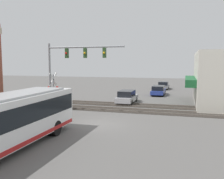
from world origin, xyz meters
The scene contains 9 objects.
ground_plane centered at (0.00, 0.00, 0.00)m, with size 120.00×120.00×0.00m, color #605E5B.
traffic_signal_gantry centered at (3.61, 3.99, 4.91)m, with size 0.42×7.58×6.59m.
crossing_signal centered at (4.15, 6.27, 2.30)m, with size 1.41×1.18×3.81m.
rail_track_near centered at (6.00, 0.00, 0.03)m, with size 2.60×60.00×0.15m.
rail_track_far centered at (9.20, 0.00, 0.03)m, with size 2.60×60.00×0.15m.
parked_car_silver centered at (10.59, 0.20, 0.70)m, with size 4.69×1.82×1.50m.
parked_car_blue centered at (18.94, -2.60, 0.66)m, with size 4.80×1.82×1.40m.
parked_car_grey centered at (27.68, -2.60, 0.64)m, with size 4.43×1.82×1.36m.
pedestrian_at_crossing centered at (4.67, 5.48, 0.83)m, with size 0.34×0.34×1.63m.
Camera 1 is at (-17.96, -6.37, 4.76)m, focal length 40.00 mm.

